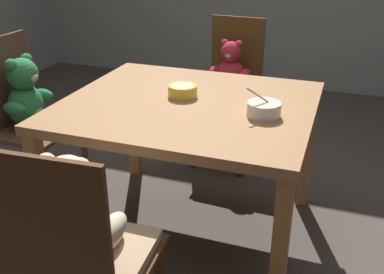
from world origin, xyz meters
TOP-DOWN VIEW (x-y plane):
  - ground_plane at (0.00, 0.00)m, footprint 5.20×5.20m
  - dining_table at (0.00, 0.00)m, footprint 1.12×0.98m
  - teddy_chair_near_left at (-0.94, 0.05)m, footprint 0.38×0.42m
  - teddy_chair_near_front at (-0.05, -0.87)m, footprint 0.44×0.44m
  - teddy_chair_far_center at (-0.04, 0.87)m, footprint 0.40×0.43m
  - porridge_bowl_yellow_center at (-0.05, 0.06)m, footprint 0.14×0.14m
  - porridge_bowl_white_near_right at (0.35, -0.06)m, footprint 0.14×0.14m

SIDE VIEW (x-z plane):
  - ground_plane at x=0.00m, z-range -0.04..0.00m
  - teddy_chair_far_center at x=-0.04m, z-range 0.06..0.98m
  - teddy_chair_near_front at x=-0.05m, z-range 0.09..1.01m
  - teddy_chair_near_left at x=-0.94m, z-range 0.10..1.01m
  - dining_table at x=0.00m, z-range 0.28..0.98m
  - porridge_bowl_yellow_center at x=-0.05m, z-range 0.71..0.77m
  - porridge_bowl_white_near_right at x=0.35m, z-range 0.68..0.81m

